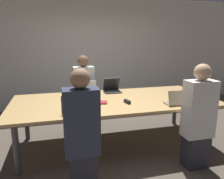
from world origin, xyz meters
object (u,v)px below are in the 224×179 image
(laptop_far_midleft, at_px, (88,89))
(stapler, at_px, (127,102))
(person_near_left, at_px, (82,133))
(person_near_right, at_px, (198,118))
(laptop_far_center, at_px, (112,88))
(laptop_near_right, at_px, (178,101))
(person_far_midleft, at_px, (84,93))
(laptop_near_left, at_px, (75,107))

(laptop_far_midleft, height_order, stapler, laptop_far_midleft)
(person_near_left, bearing_deg, stapler, -135.97)
(person_near_left, distance_m, person_near_right, 1.59)
(laptop_far_midleft, distance_m, laptop_far_center, 0.45)
(laptop_far_center, bearing_deg, laptop_far_midleft, 176.16)
(laptop_near_right, bearing_deg, person_near_left, 18.38)
(person_near_left, distance_m, laptop_near_right, 1.61)
(person_near_left, bearing_deg, laptop_far_midleft, -101.31)
(person_far_midleft, bearing_deg, person_near_right, -54.78)
(person_far_midleft, height_order, laptop_far_center, person_far_midleft)
(laptop_near_right, relative_size, stapler, 2.22)
(laptop_far_midleft, relative_size, laptop_far_center, 1.01)
(laptop_far_center, height_order, laptop_near_right, laptop_far_center)
(laptop_far_midleft, bearing_deg, stapler, -59.49)
(laptop_far_midleft, bearing_deg, person_near_left, -101.31)
(person_far_midleft, distance_m, laptop_far_center, 0.62)
(laptop_far_center, distance_m, person_near_left, 1.76)
(laptop_far_midleft, xyz_separation_m, laptop_near_right, (1.20, -1.10, -0.00))
(laptop_near_left, relative_size, person_near_left, 0.25)
(person_near_left, relative_size, person_near_right, 1.00)
(person_far_midleft, xyz_separation_m, stapler, (0.53, -1.15, 0.09))
(person_far_midleft, xyz_separation_m, laptop_near_right, (1.24, -1.42, 0.14))
(laptop_far_midleft, distance_m, person_far_midleft, 0.35)
(laptop_near_left, height_order, laptop_near_right, laptop_near_left)
(laptop_far_midleft, distance_m, laptop_near_right, 1.62)
(person_far_midleft, relative_size, laptop_near_left, 4.02)
(laptop_near_left, xyz_separation_m, person_near_left, (0.02, -0.54, -0.14))
(laptop_far_center, height_order, laptop_near_left, laptop_far_center)
(laptop_far_center, bearing_deg, person_near_left, -115.99)
(laptop_near_left, height_order, stapler, laptop_near_left)
(person_near_right, height_order, stapler, person_near_right)
(laptop_near_left, height_order, person_near_left, person_near_left)
(person_far_midleft, distance_m, laptop_near_left, 1.43)
(person_far_midleft, bearing_deg, stapler, -65.34)
(person_near_right, xyz_separation_m, stapler, (-0.78, 0.70, 0.10))
(laptop_far_midleft, distance_m, laptop_near_left, 1.12)
(laptop_near_left, bearing_deg, person_near_left, 92.56)
(person_near_left, bearing_deg, laptop_near_right, -161.62)
(stapler, bearing_deg, person_near_right, -54.33)
(laptop_far_center, relative_size, person_near_left, 0.21)
(laptop_far_midleft, distance_m, person_near_left, 1.64)
(laptop_near_right, bearing_deg, laptop_near_left, -1.14)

